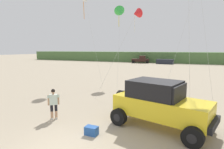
# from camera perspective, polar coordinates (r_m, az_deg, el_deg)

# --- Properties ---
(ground_plane) EXTENTS (220.00, 220.00, 0.00)m
(ground_plane) POSITION_cam_1_polar(r_m,az_deg,el_deg) (7.91, -14.34, -20.81)
(ground_plane) COLOR tan
(dune_ridge) EXTENTS (90.00, 7.15, 2.91)m
(dune_ridge) POSITION_cam_1_polar(r_m,az_deg,el_deg) (55.76, 16.07, 5.12)
(dune_ridge) COLOR #4C703D
(dune_ridge) RESTS_ON ground_plane
(jeep) EXTENTS (5.02, 3.42, 2.26)m
(jeep) POSITION_cam_1_polar(r_m,az_deg,el_deg) (9.29, 14.40, -8.45)
(jeep) COLOR yellow
(jeep) RESTS_ON ground_plane
(person_watching) EXTENTS (0.49, 0.47, 1.67)m
(person_watching) POSITION_cam_1_polar(r_m,az_deg,el_deg) (10.53, -17.45, -8.12)
(person_watching) COLOR tan
(person_watching) RESTS_ON ground_plane
(cooler_box) EXTENTS (0.57, 0.37, 0.38)m
(cooler_box) POSITION_cam_1_polar(r_m,az_deg,el_deg) (8.62, -6.30, -16.72)
(cooler_box) COLOR #23519E
(cooler_box) RESTS_ON ground_plane
(distant_pickup) EXTENTS (4.88, 3.16, 1.98)m
(distant_pickup) POSITION_cam_1_polar(r_m,az_deg,el_deg) (51.33, 8.83, 4.55)
(distant_pickup) COLOR black
(distant_pickup) RESTS_ON ground_plane
(distant_sedan) EXTENTS (4.27, 1.89, 1.20)m
(distant_sedan) POSITION_cam_1_polar(r_m,az_deg,el_deg) (49.41, 15.92, 3.83)
(distant_sedan) COLOR #1E232D
(distant_sedan) RESTS_ON ground_plane
(kite_black_sled) EXTENTS (2.30, 5.49, 8.66)m
(kite_black_sled) POSITION_cam_1_polar(r_m,az_deg,el_deg) (21.64, 2.52, 18.37)
(kite_black_sled) COLOR green
(kite_black_sled) RESTS_ON ground_plane
(kite_blue_swept) EXTENTS (2.45, 5.00, 7.42)m
(kite_blue_swept) POSITION_cam_1_polar(r_m,az_deg,el_deg) (17.34, 7.48, 17.98)
(kite_blue_swept) COLOR red
(kite_blue_swept) RESTS_ON ground_plane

